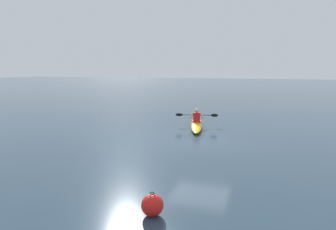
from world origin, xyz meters
TOP-DOWN VIEW (x-y plane):
  - ground_plane at (0.00, 0.00)m, footprint 160.00×160.00m
  - kayak at (0.87, -2.98)m, footprint 1.52×4.44m
  - kayaker at (0.88, -3.02)m, footprint 2.26×0.64m
  - mooring_buoy_channel_marker at (-0.43, 6.87)m, footprint 0.48×0.48m

SIDE VIEW (x-z plane):
  - ground_plane at x=0.00m, z-range 0.00..0.00m
  - kayak at x=0.87m, z-range 0.00..0.26m
  - mooring_buoy_channel_marker at x=-0.43m, z-range -0.02..0.50m
  - kayaker at x=0.88m, z-range 0.20..0.92m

